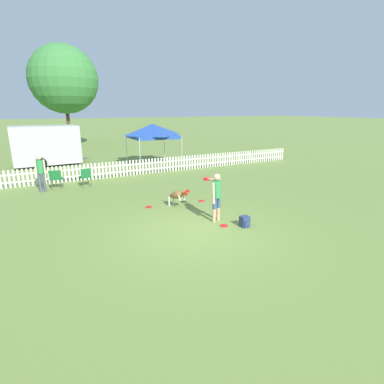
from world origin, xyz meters
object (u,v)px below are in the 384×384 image
(equipment_trailer, at_px, (46,145))
(folding_chair_blue_left, at_px, (56,177))
(frisbee_near_handler, at_px, (201,201))
(tree_left_grove, at_px, (64,79))
(frisbee_near_dog, at_px, (224,226))
(spectator_standing, at_px, (40,170))
(leaping_dog, at_px, (178,195))
(folding_chair_center, at_px, (85,176))
(canopy_tent_main, at_px, (153,131))
(handler_person, at_px, (216,192))
(frisbee_midfield, at_px, (149,207))
(backpack_on_grass, at_px, (245,222))

(equipment_trailer, bearing_deg, folding_chair_blue_left, -93.01)
(frisbee_near_handler, bearing_deg, tree_left_grove, 96.39)
(frisbee_near_dog, distance_m, spectator_standing, 8.63)
(leaping_dog, height_order, frisbee_near_dog, leaping_dog)
(frisbee_near_handler, xyz_separation_m, folding_chair_center, (-3.63, 4.54, 0.53))
(frisbee_near_handler, height_order, canopy_tent_main, canopy_tent_main)
(frisbee_near_dog, distance_m, folding_chair_blue_left, 8.50)
(spectator_standing, height_order, equipment_trailer, equipment_trailer)
(handler_person, xyz_separation_m, folding_chair_center, (-2.96, 6.61, -0.45))
(handler_person, bearing_deg, canopy_tent_main, 64.30)
(leaping_dog, distance_m, frisbee_midfield, 1.18)
(handler_person, xyz_separation_m, equipment_trailer, (-4.17, 13.66, 0.34))
(folding_chair_blue_left, bearing_deg, canopy_tent_main, -133.92)
(leaping_dog, bearing_deg, spectator_standing, -63.26)
(folding_chair_blue_left, bearing_deg, equipment_trailer, -75.46)
(handler_person, relative_size, equipment_trailer, 0.33)
(equipment_trailer, bearing_deg, handler_person, -75.80)
(canopy_tent_main, xyz_separation_m, equipment_trailer, (-6.16, 3.04, -0.85))
(folding_chair_blue_left, bearing_deg, frisbee_near_handler, 150.32)
(canopy_tent_main, bearing_deg, equipment_trailer, 153.72)
(frisbee_midfield, bearing_deg, spectator_standing, 128.24)
(spectator_standing, bearing_deg, frisbee_near_handler, 137.17)
(equipment_trailer, bearing_deg, spectator_standing, -97.79)
(leaping_dog, height_order, backpack_on_grass, leaping_dog)
(leaping_dog, bearing_deg, frisbee_near_dog, 86.45)
(folding_chair_blue_left, height_order, tree_left_grove, tree_left_grove)
(frisbee_near_handler, height_order, folding_chair_blue_left, folding_chair_blue_left)
(leaping_dog, relative_size, backpack_on_grass, 3.72)
(frisbee_near_handler, height_order, backpack_on_grass, backpack_on_grass)
(equipment_trailer, bearing_deg, canopy_tent_main, -29.06)
(folding_chair_center, distance_m, spectator_standing, 1.89)
(backpack_on_grass, bearing_deg, tree_left_grove, 95.22)
(leaping_dog, height_order, equipment_trailer, equipment_trailer)
(handler_person, xyz_separation_m, canopy_tent_main, (1.99, 10.62, 1.18))
(handler_person, distance_m, leaping_dog, 1.93)
(leaping_dog, bearing_deg, frisbee_midfield, -45.00)
(handler_person, height_order, canopy_tent_main, canopy_tent_main)
(backpack_on_grass, xyz_separation_m, canopy_tent_main, (1.47, 11.50, 2.00))
(tree_left_grove, bearing_deg, frisbee_near_handler, -83.61)
(folding_chair_center, distance_m, canopy_tent_main, 6.57)
(frisbee_near_dog, relative_size, equipment_trailer, 0.05)
(frisbee_near_handler, bearing_deg, backpack_on_grass, -93.06)
(handler_person, distance_m, equipment_trailer, 14.28)
(folding_chair_center, bearing_deg, equipment_trailer, -89.61)
(handler_person, height_order, backpack_on_grass, handler_person)
(handler_person, height_order, frisbee_near_handler, handler_person)
(frisbee_midfield, height_order, folding_chair_center, folding_chair_center)
(frisbee_midfield, xyz_separation_m, folding_chair_center, (-1.52, 4.27, 0.53))
(frisbee_near_handler, bearing_deg, leaping_dog, -166.61)
(frisbee_near_dog, height_order, tree_left_grove, tree_left_grove)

